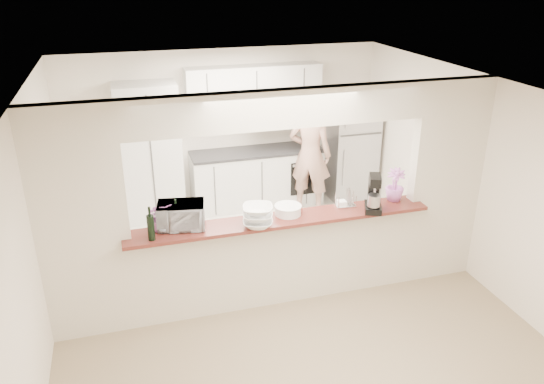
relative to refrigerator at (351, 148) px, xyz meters
name	(u,v)px	position (x,y,z in m)	size (l,w,h in m)	color
floor	(280,299)	(-2.05, -2.65, -0.85)	(6.00, 6.00, 0.00)	tan
tile_overlay	(248,239)	(-2.05, -1.10, -0.84)	(5.00, 2.90, 0.01)	beige
partition	(280,183)	(-2.05, -2.65, 0.63)	(5.00, 0.15, 2.50)	beige
bar_counter	(280,257)	(-2.05, -2.65, -0.27)	(3.40, 0.38, 1.09)	beige
kitchen_cabinets	(217,152)	(-2.24, 0.07, 0.12)	(3.15, 0.62, 2.25)	silver
refrigerator	(351,148)	(0.00, 0.00, 0.00)	(0.75, 0.70, 1.70)	#BBBBC0
flower_left	(159,217)	(-3.35, -2.60, 0.39)	(0.27, 0.24, 0.31)	#C96AB4
wine_bottle_a	(151,227)	(-3.45, -2.80, 0.38)	(0.07, 0.07, 0.36)	black
wine_bottle_b	(177,216)	(-3.17, -2.58, 0.36)	(0.06, 0.06, 0.32)	black
toaster_oven	(181,215)	(-3.12, -2.60, 0.37)	(0.49, 0.33, 0.27)	#BABABF
serving_bowls	(258,217)	(-2.35, -2.82, 0.36)	(0.32, 0.32, 0.23)	white
plate_stack_a	(258,213)	(-2.30, -2.62, 0.31)	(0.29, 0.29, 0.13)	white
plate_stack_b	(288,210)	(-1.95, -2.62, 0.29)	(0.30, 0.30, 0.11)	white
red_bowl	(295,208)	(-1.85, -2.57, 0.28)	(0.16, 0.16, 0.07)	maroon
tan_bowl	(285,214)	(-2.00, -2.67, 0.27)	(0.14, 0.14, 0.06)	#CEB491
utensil_caddy	(346,199)	(-1.25, -2.60, 0.33)	(0.23, 0.15, 0.21)	silver
stand_mixer	(374,195)	(-1.00, -2.79, 0.43)	(0.28, 0.33, 0.43)	black
flower_right	(395,185)	(-0.63, -2.60, 0.43)	(0.22, 0.22, 0.39)	#CF6FCB
person	(310,155)	(-0.85, -0.35, 0.07)	(0.67, 0.44, 1.83)	tan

